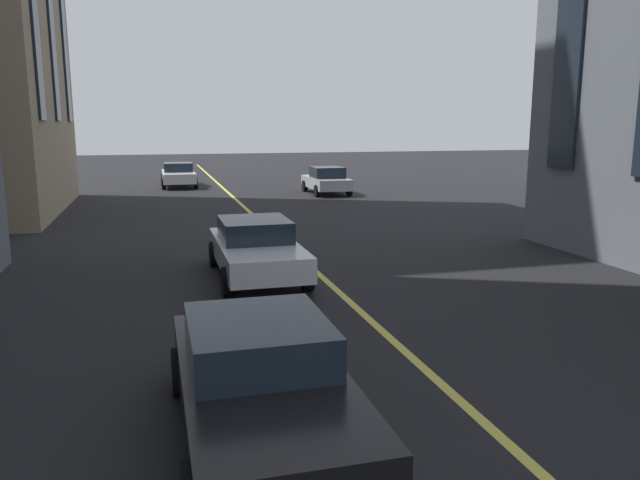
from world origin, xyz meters
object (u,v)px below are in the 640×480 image
Objects in this scene: car_black_mid at (261,379)px; car_silver_near at (327,180)px; car_white_oncoming at (178,174)px; car_white_trailing at (256,248)px.

car_silver_near is at bearing -17.52° from car_black_mid.
car_black_mid is 1.00× the size of car_white_oncoming.
car_silver_near reaches higher than car_white_trailing.
car_black_mid is 25.16m from car_silver_near.
car_white_oncoming is at bearing 51.42° from car_silver_near.
car_white_trailing is 22.31m from car_white_oncoming.
car_white_trailing is at bearing -177.72° from car_white_oncoming.
car_silver_near is 17.68m from car_white_trailing.
car_black_mid is at bearing 171.11° from car_white_trailing.
car_silver_near is 0.89× the size of car_white_oncoming.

